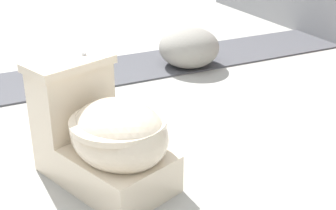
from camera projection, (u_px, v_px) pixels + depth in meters
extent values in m
plane|color=#A8A59E|center=(87.00, 191.00, 1.97)|extent=(14.00, 14.00, 0.00)
cube|color=#4C4C51|center=(99.00, 73.00, 3.25)|extent=(0.56, 8.00, 0.01)
cube|color=beige|center=(105.00, 163.00, 2.01)|extent=(0.68, 0.52, 0.17)
ellipsoid|color=beige|center=(119.00, 135.00, 1.87)|extent=(0.54, 0.49, 0.28)
cylinder|color=beige|center=(118.00, 122.00, 1.85)|extent=(0.50, 0.50, 0.03)
cube|color=beige|center=(72.00, 100.00, 2.05)|extent=(0.28, 0.38, 0.30)
cube|color=beige|center=(69.00, 63.00, 1.98)|extent=(0.32, 0.41, 0.04)
cylinder|color=silver|center=(84.00, 54.00, 2.02)|extent=(0.02, 0.02, 0.01)
ellipsoid|color=gray|center=(189.00, 47.00, 3.34)|extent=(0.61, 0.61, 0.29)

